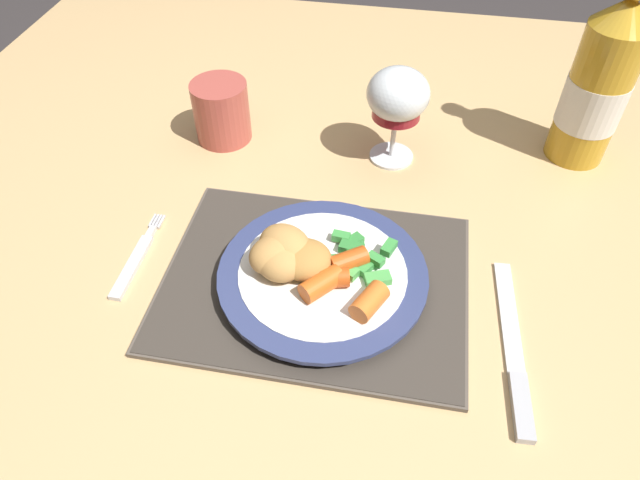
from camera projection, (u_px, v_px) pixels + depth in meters
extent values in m
plane|color=#383333|center=(347.00, 431.00, 1.30)|extent=(6.00, 6.00, 0.00)
cube|color=tan|center=(366.00, 193.00, 0.78)|extent=(1.37, 1.09, 0.04)
cube|color=tan|center=(136.00, 148.00, 1.46)|extent=(0.06, 0.06, 0.70)
cube|color=brown|center=(315.00, 282.00, 0.64)|extent=(0.34, 0.26, 0.01)
cube|color=#3C352E|center=(315.00, 280.00, 0.64)|extent=(0.33, 0.25, 0.00)
cylinder|color=white|center=(323.00, 279.00, 0.63)|extent=(0.19, 0.19, 0.01)
cylinder|color=navy|center=(323.00, 273.00, 0.63)|extent=(0.23, 0.23, 0.01)
cylinder|color=white|center=(323.00, 271.00, 0.62)|extent=(0.19, 0.19, 0.00)
ellipsoid|color=tan|center=(275.00, 254.00, 0.61)|extent=(0.08, 0.08, 0.04)
ellipsoid|color=tan|center=(280.00, 262.00, 0.61)|extent=(0.07, 0.06, 0.04)
ellipsoid|color=#B77F3D|center=(304.00, 259.00, 0.61)|extent=(0.07, 0.06, 0.03)
ellipsoid|color=tan|center=(285.00, 246.00, 0.62)|extent=(0.08, 0.08, 0.04)
cube|color=#4CA84C|center=(378.00, 279.00, 0.61)|extent=(0.03, 0.02, 0.01)
cube|color=#338438|center=(350.00, 247.00, 0.64)|extent=(0.03, 0.02, 0.01)
cube|color=#4CA84C|center=(344.00, 270.00, 0.62)|extent=(0.03, 0.02, 0.01)
cube|color=green|center=(375.00, 259.00, 0.62)|extent=(0.02, 0.02, 0.01)
cube|color=#338438|center=(342.00, 260.00, 0.63)|extent=(0.03, 0.02, 0.01)
cube|color=green|center=(341.00, 237.00, 0.65)|extent=(0.02, 0.01, 0.01)
cube|color=#338438|center=(355.00, 255.00, 0.63)|extent=(0.02, 0.02, 0.01)
cube|color=green|center=(389.00, 248.00, 0.63)|extent=(0.02, 0.02, 0.01)
cube|color=#338438|center=(350.00, 241.00, 0.65)|extent=(0.03, 0.03, 0.01)
cube|color=green|center=(366.00, 265.00, 0.62)|extent=(0.03, 0.03, 0.01)
cylinder|color=#CC5119|center=(334.00, 278.00, 0.60)|extent=(0.04, 0.03, 0.02)
cylinder|color=orange|center=(322.00, 284.00, 0.60)|extent=(0.05, 0.05, 0.02)
cylinder|color=#CC5119|center=(346.00, 260.00, 0.62)|extent=(0.05, 0.04, 0.02)
cylinder|color=orange|center=(369.00, 302.00, 0.58)|extent=(0.04, 0.05, 0.02)
cube|color=silver|center=(132.00, 267.00, 0.66)|extent=(0.01, 0.10, 0.01)
cube|color=silver|center=(151.00, 232.00, 0.70)|extent=(0.01, 0.02, 0.01)
cube|color=silver|center=(162.00, 222.00, 0.71)|extent=(0.00, 0.02, 0.00)
cube|color=silver|center=(159.00, 221.00, 0.71)|extent=(0.00, 0.02, 0.00)
cube|color=silver|center=(156.00, 221.00, 0.71)|extent=(0.00, 0.02, 0.00)
cube|color=silver|center=(153.00, 220.00, 0.71)|extent=(0.00, 0.02, 0.00)
cube|color=silver|center=(508.00, 315.00, 0.61)|extent=(0.03, 0.15, 0.00)
cube|color=#B2B2B7|center=(521.00, 406.00, 0.54)|extent=(0.02, 0.07, 0.01)
cylinder|color=silver|center=(391.00, 156.00, 0.80)|extent=(0.06, 0.06, 0.00)
cylinder|color=silver|center=(393.00, 136.00, 0.78)|extent=(0.01, 0.01, 0.06)
ellipsoid|color=silver|center=(398.00, 94.00, 0.73)|extent=(0.08, 0.08, 0.07)
cylinder|color=maroon|center=(397.00, 105.00, 0.74)|extent=(0.06, 0.06, 0.04)
cylinder|color=gold|center=(595.00, 95.00, 0.74)|extent=(0.08, 0.08, 0.19)
cone|color=gold|center=(628.00, 11.00, 0.66)|extent=(0.08, 0.08, 0.04)
cylinder|color=white|center=(592.00, 102.00, 0.75)|extent=(0.08, 0.08, 0.07)
cylinder|color=#B24C42|center=(222.00, 111.00, 0.81)|extent=(0.08, 0.08, 0.09)
cylinder|color=maroon|center=(218.00, 87.00, 0.78)|extent=(0.06, 0.06, 0.01)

